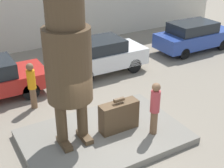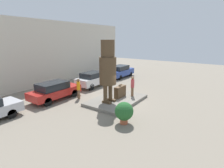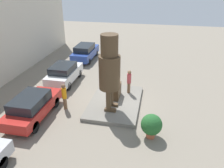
% 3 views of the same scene
% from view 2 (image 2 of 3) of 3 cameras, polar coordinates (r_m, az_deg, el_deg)
% --- Properties ---
extents(ground_plane, '(60.00, 60.00, 0.00)m').
position_cam_2_polar(ground_plane, '(15.07, 1.49, -5.68)').
color(ground_plane, gray).
extents(pedestal, '(5.13, 3.41, 0.24)m').
position_cam_2_polar(pedestal, '(15.03, 1.49, -5.25)').
color(pedestal, slate).
rests_on(pedestal, ground_plane).
extents(building_backdrop, '(28.00, 0.60, 7.25)m').
position_cam_2_polar(building_backdrop, '(21.30, -21.51, 9.30)').
color(building_backdrop, beige).
rests_on(building_backdrop, ground_plane).
extents(statue_figure, '(1.33, 1.33, 4.91)m').
position_cam_2_polar(statue_figure, '(13.57, -1.39, 5.64)').
color(statue_figure, '#4C3823').
rests_on(statue_figure, pedestal).
extents(giant_suitcase, '(1.30, 0.43, 1.17)m').
position_cam_2_polar(giant_suitcase, '(15.27, 2.66, -2.50)').
color(giant_suitcase, '#4C3823').
rests_on(giant_suitcase, pedestal).
extents(tourist, '(0.30, 0.30, 1.79)m').
position_cam_2_polar(tourist, '(15.48, 6.71, -0.47)').
color(tourist, brown).
rests_on(tourist, pedestal).
extents(parked_car_red, '(4.54, 1.85, 1.59)m').
position_cam_2_polar(parked_car_red, '(16.07, -18.24, -1.96)').
color(parked_car_red, '#B2231E').
rests_on(parked_car_red, ground_plane).
extents(parked_car_white, '(4.11, 1.83, 1.65)m').
position_cam_2_polar(parked_car_white, '(19.55, -6.24, 1.67)').
color(parked_car_white, silver).
rests_on(parked_car_white, ground_plane).
extents(parked_car_blue, '(4.56, 1.80, 1.65)m').
position_cam_2_polar(parked_car_blue, '(24.31, 2.79, 4.22)').
color(parked_car_blue, '#284293').
rests_on(parked_car_blue, ground_plane).
extents(planter_pot, '(1.17, 1.17, 1.43)m').
position_cam_2_polar(planter_pot, '(11.04, 3.97, -9.00)').
color(planter_pot, '#AD5638').
rests_on(planter_pot, ground_plane).
extents(worker_hivis, '(0.31, 0.31, 1.84)m').
position_cam_2_polar(worker_hivis, '(15.72, -10.89, -1.22)').
color(worker_hivis, brown).
rests_on(worker_hivis, ground_plane).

